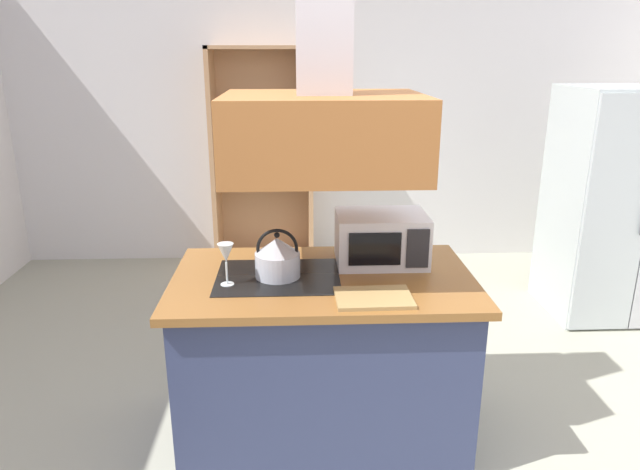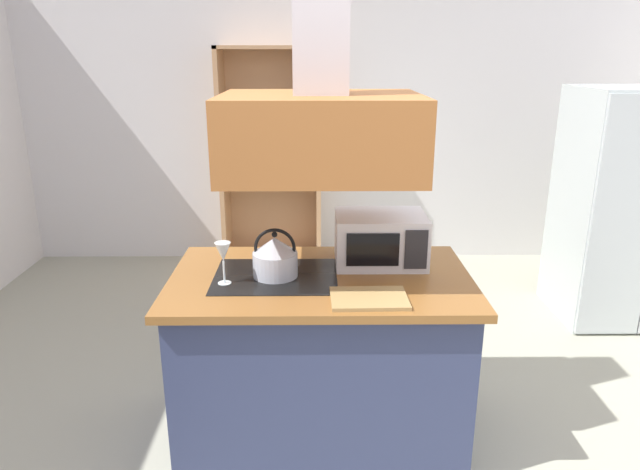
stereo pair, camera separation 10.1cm
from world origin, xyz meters
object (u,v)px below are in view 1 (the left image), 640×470
(kettle, at_px, (277,257))
(wine_glass_on_counter, at_px, (226,255))
(cutting_board, at_px, (374,298))
(dish_cabinet, at_px, (263,171))
(microwave, at_px, (381,238))
(refrigerator, at_px, (619,204))

(kettle, relative_size, wine_glass_on_counter, 1.18)
(cutting_board, bearing_deg, dish_cabinet, 102.34)
(cutting_board, height_order, microwave, microwave)
(kettle, distance_m, microwave, 0.56)
(refrigerator, bearing_deg, cutting_board, -140.08)
(microwave, xyz_separation_m, wine_glass_on_counter, (-0.77, -0.28, 0.02))
(dish_cabinet, xyz_separation_m, kettle, (0.21, -2.63, 0.11))
(kettle, height_order, wine_glass_on_counter, kettle)
(kettle, bearing_deg, dish_cabinet, 94.47)
(cutting_board, xyz_separation_m, wine_glass_on_counter, (-0.67, 0.20, 0.14))
(wine_glass_on_counter, bearing_deg, refrigerator, 29.28)
(refrigerator, distance_m, dish_cabinet, 2.96)
(cutting_board, distance_m, microwave, 0.50)
(dish_cabinet, xyz_separation_m, wine_glass_on_counter, (-0.03, -2.72, 0.16))
(refrigerator, xyz_separation_m, kettle, (-2.50, -1.44, 0.15))
(dish_cabinet, height_order, wine_glass_on_counter, dish_cabinet)
(refrigerator, relative_size, cutting_board, 5.04)
(refrigerator, xyz_separation_m, dish_cabinet, (-2.71, 1.18, 0.04))
(wine_glass_on_counter, bearing_deg, cutting_board, -16.39)
(refrigerator, bearing_deg, dish_cabinet, 156.40)
(kettle, distance_m, cutting_board, 0.53)
(dish_cabinet, bearing_deg, refrigerator, -23.60)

